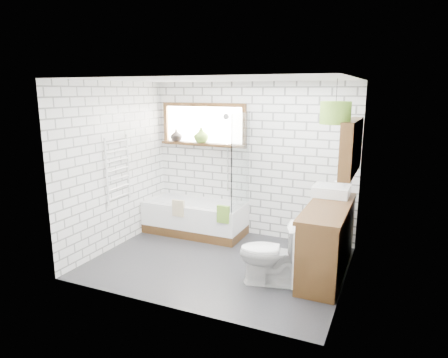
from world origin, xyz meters
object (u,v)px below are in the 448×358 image
at_px(toilet, 271,253).
at_px(pendant, 335,113).
at_px(bathtub, 195,217).
at_px(vanity, 327,240).
at_px(basin, 331,191).

bearing_deg(toilet, pendant, 119.65).
bearing_deg(pendant, bathtub, 163.51).
distance_m(bathtub, pendant, 3.02).
relative_size(vanity, toilet, 2.02).
relative_size(vanity, pendant, 4.39).
height_order(bathtub, toilet, toilet).
xyz_separation_m(basin, pendant, (0.07, -0.53, 1.10)).
distance_m(basin, pendant, 1.22).
xyz_separation_m(bathtub, pendant, (2.31, -0.68, 1.83)).
bearing_deg(vanity, pendant, -69.16).
distance_m(bathtub, vanity, 2.39).
height_order(vanity, basin, basin).
bearing_deg(pendant, vanity, 110.84).
relative_size(toilet, pendant, 2.17).
bearing_deg(basin, bathtub, 176.08).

